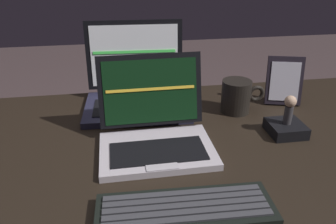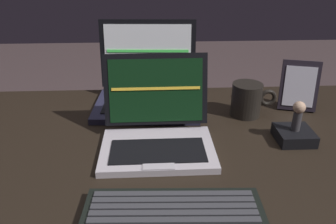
{
  "view_description": "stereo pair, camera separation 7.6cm",
  "coord_description": "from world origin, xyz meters",
  "px_view_note": "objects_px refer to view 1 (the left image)",
  "views": [
    {
      "loc": [
        -0.09,
        -0.69,
        1.21
      ],
      "look_at": [
        0.02,
        -0.02,
        0.87
      ],
      "focal_mm": 35.91,
      "sensor_mm": 36.0,
      "label": 1
    },
    {
      "loc": [
        -0.02,
        -0.7,
        1.21
      ],
      "look_at": [
        0.02,
        -0.02,
        0.87
      ],
      "focal_mm": 35.91,
      "sensor_mm": 36.0,
      "label": 2
    }
  ],
  "objects_px": {
    "external_keyboard": "(185,210)",
    "figurine_stand": "(286,128)",
    "coffee_mug": "(237,96)",
    "laptop_rear": "(136,90)",
    "laptop_front": "(155,132)",
    "photo_frame": "(284,81)",
    "figurine": "(289,108)"
  },
  "relations": [
    {
      "from": "laptop_rear",
      "to": "laptop_front",
      "type": "bearing_deg",
      "value": -84.06
    },
    {
      "from": "external_keyboard",
      "to": "figurine",
      "type": "relative_size",
      "value": 4.21
    },
    {
      "from": "coffee_mug",
      "to": "laptop_rear",
      "type": "bearing_deg",
      "value": 162.67
    },
    {
      "from": "laptop_rear",
      "to": "photo_frame",
      "type": "bearing_deg",
      "value": -7.53
    },
    {
      "from": "laptop_rear",
      "to": "figurine_stand",
      "type": "height_order",
      "value": "laptop_rear"
    },
    {
      "from": "external_keyboard",
      "to": "figurine",
      "type": "bearing_deg",
      "value": 38.29
    },
    {
      "from": "laptop_front",
      "to": "external_keyboard",
      "type": "relative_size",
      "value": 0.82
    },
    {
      "from": "laptop_front",
      "to": "external_keyboard",
      "type": "xyz_separation_m",
      "value": [
        0.03,
        -0.25,
        -0.03
      ]
    },
    {
      "from": "figurine_stand",
      "to": "coffee_mug",
      "type": "relative_size",
      "value": 0.69
    },
    {
      "from": "laptop_front",
      "to": "coffee_mug",
      "type": "xyz_separation_m",
      "value": [
        0.27,
        0.17,
        0.01
      ]
    },
    {
      "from": "external_keyboard",
      "to": "photo_frame",
      "type": "relative_size",
      "value": 2.2
    },
    {
      "from": "laptop_front",
      "to": "laptop_rear",
      "type": "bearing_deg",
      "value": 95.94
    },
    {
      "from": "coffee_mug",
      "to": "figurine_stand",
      "type": "bearing_deg",
      "value": -60.82
    },
    {
      "from": "figurine_stand",
      "to": "coffee_mug",
      "type": "xyz_separation_m",
      "value": [
        -0.09,
        0.15,
        0.03
      ]
    },
    {
      "from": "figurine_stand",
      "to": "figurine",
      "type": "height_order",
      "value": "figurine"
    },
    {
      "from": "figurine_stand",
      "to": "coffee_mug",
      "type": "distance_m",
      "value": 0.18
    },
    {
      "from": "laptop_front",
      "to": "external_keyboard",
      "type": "distance_m",
      "value": 0.25
    },
    {
      "from": "external_keyboard",
      "to": "photo_frame",
      "type": "height_order",
      "value": "photo_frame"
    },
    {
      "from": "laptop_front",
      "to": "coffee_mug",
      "type": "distance_m",
      "value": 0.32
    },
    {
      "from": "figurine",
      "to": "coffee_mug",
      "type": "height_order",
      "value": "figurine"
    },
    {
      "from": "figurine",
      "to": "coffee_mug",
      "type": "relative_size",
      "value": 0.6
    },
    {
      "from": "laptop_rear",
      "to": "coffee_mug",
      "type": "relative_size",
      "value": 2.45
    },
    {
      "from": "laptop_rear",
      "to": "photo_frame",
      "type": "xyz_separation_m",
      "value": [
        0.46,
        -0.06,
        0.02
      ]
    },
    {
      "from": "photo_frame",
      "to": "external_keyboard",
      "type": "bearing_deg",
      "value": -132.46
    },
    {
      "from": "external_keyboard",
      "to": "figurine_stand",
      "type": "distance_m",
      "value": 0.42
    },
    {
      "from": "photo_frame",
      "to": "figurine_stand",
      "type": "bearing_deg",
      "value": -112.87
    },
    {
      "from": "photo_frame",
      "to": "laptop_rear",
      "type": "bearing_deg",
      "value": 172.47
    },
    {
      "from": "laptop_front",
      "to": "photo_frame",
      "type": "distance_m",
      "value": 0.48
    },
    {
      "from": "figurine",
      "to": "photo_frame",
      "type": "bearing_deg",
      "value": 67.13
    },
    {
      "from": "laptop_rear",
      "to": "photo_frame",
      "type": "relative_size",
      "value": 2.14
    },
    {
      "from": "laptop_rear",
      "to": "coffee_mug",
      "type": "bearing_deg",
      "value": -17.33
    },
    {
      "from": "external_keyboard",
      "to": "coffee_mug",
      "type": "xyz_separation_m",
      "value": [
        0.24,
        0.41,
        0.04
      ]
    }
  ]
}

